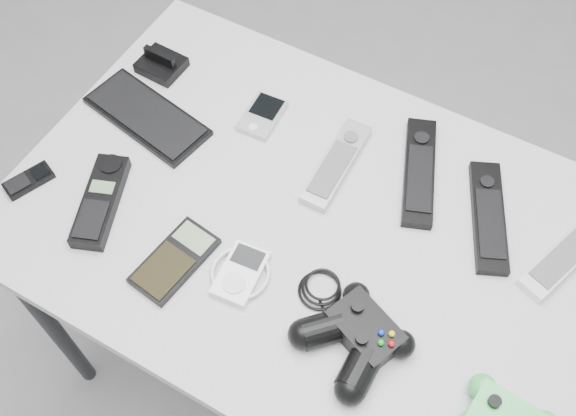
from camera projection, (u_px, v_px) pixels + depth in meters
The scene contains 14 objects.
floor at pixel (301, 337), 1.80m from camera, with size 3.50×3.50×0.00m, color slate.
desk at pixel (321, 246), 1.20m from camera, with size 1.08×0.69×0.72m.
pda_keyboard at pixel (147, 116), 1.26m from camera, with size 0.25×0.10×0.02m, color black.
dock_bracket at pixel (161, 61), 1.32m from camera, with size 0.08×0.07×0.04m, color black.
pda at pixel (262, 115), 1.26m from camera, with size 0.06×0.10×0.02m, color #A6A6AD.
remote_silver_a at pixel (336, 163), 1.20m from camera, with size 0.05×0.20×0.02m, color #A6A6AD.
remote_black_a at pixel (419, 171), 1.19m from camera, with size 0.05×0.23×0.02m, color black.
remote_black_b at pixel (489, 216), 1.14m from camera, with size 0.05×0.22×0.02m, color black.
remote_silver_b at pixel (569, 253), 1.11m from camera, with size 0.05×0.21×0.02m, color silver.
mobile_phone at pixel (29, 180), 1.19m from camera, with size 0.04×0.09×0.01m, color black.
cordless_handset at pixel (101, 201), 1.16m from camera, with size 0.06×0.18×0.03m, color black.
calculator at pixel (175, 260), 1.10m from camera, with size 0.08×0.15×0.01m, color black.
mp3_player at pixel (240, 273), 1.09m from camera, with size 0.10×0.10×0.02m, color silver.
controller_black at pixel (357, 335), 1.01m from camera, with size 0.26×0.17×0.05m, color black, non-canonical shape.
Camera 1 is at (0.29, -0.59, 1.71)m, focal length 42.00 mm.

